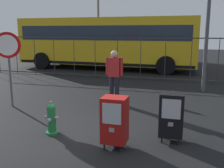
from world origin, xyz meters
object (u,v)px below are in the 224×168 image
Objects in this scene: newspaper_box_secondary at (115,120)px; bus_near at (106,40)px; stop_sign at (8,54)px; traffic_cone at (173,99)px; fire_hydrant at (52,119)px; newspaper_box_primary at (172,115)px; street_light_near_right at (98,0)px; pedestrian at (114,74)px; bus_far at (118,38)px.

bus_near is at bearing 108.62° from newspaper_box_secondary.
stop_sign is 5.05m from traffic_cone.
fire_hydrant is 0.73× the size of newspaper_box_primary.
fire_hydrant is at bearing -75.33° from street_light_near_right.
traffic_cone is 0.07× the size of street_light_near_right.
newspaper_box_primary is 0.14× the size of street_light_near_right.
fire_hydrant is 0.10× the size of street_light_near_right.
bus_near reaches higher than pedestrian.
street_light_near_right is at bearing 122.64° from bus_near.
fire_hydrant is 0.07× the size of bus_far.
street_light_near_right is (-5.60, 9.18, 4.00)m from traffic_cone.
traffic_cone is 0.05× the size of bus_near.
stop_sign is at bearing -90.23° from bus_far.
bus_near is 3.40m from street_light_near_right.
bus_far reaches higher than pedestrian.
newspaper_box_primary reaches higher than traffic_cone.
fire_hydrant is 0.45× the size of pedestrian.
stop_sign is 13.01m from bus_far.
fire_hydrant is 0.33× the size of stop_sign.
stop_sign is 3.20m from pedestrian.
newspaper_box_secondary is 13.71m from street_light_near_right.
traffic_cone is 8.62m from bus_near.
newspaper_box_secondary is at bearing -70.32° from bus_near.
stop_sign is (-2.25, 1.59, 1.25)m from fire_hydrant.
newspaper_box_primary is at bearing -52.10° from pedestrian.
bus_near is (-4.55, 9.80, 1.14)m from newspaper_box_primary.
pedestrian is 0.23× the size of street_light_near_right.
fire_hydrant is at bearing -172.20° from newspaper_box_primary.
bus_near reaches higher than traffic_cone.
fire_hydrant is 0.73× the size of newspaper_box_secondary.
bus_far reaches higher than traffic_cone.
traffic_cone is 12.78m from bus_far.
bus_far is (-4.02, 14.87, 1.14)m from newspaper_box_secondary.
street_light_near_right is at bearing -106.15° from bus_far.
bus_far is (-0.51, 4.45, 0.00)m from bus_near.
newspaper_box_primary is 1.92× the size of traffic_cone.
fire_hydrant is 2.98m from pedestrian.
traffic_cone is (2.44, 2.89, -0.09)m from fire_hydrant.
bus_near is at bearing -58.42° from street_light_near_right.
newspaper_box_secondary is 0.61× the size of pedestrian.
stop_sign is at bearing 165.56° from newspaper_box_primary.
newspaper_box_secondary is 0.46× the size of stop_sign.
bus_far is at bearing 109.52° from newspaper_box_primary.
newspaper_box_secondary is at bearing -73.72° from pedestrian.
stop_sign is 8.57m from bus_near.
traffic_cone is at bearing 74.05° from newspaper_box_secondary.
street_light_near_right reaches higher than stop_sign.
newspaper_box_primary is 0.10× the size of bus_near.
newspaper_box_primary is 2.57m from traffic_cone.
newspaper_box_primary is 1.00× the size of newspaper_box_secondary.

